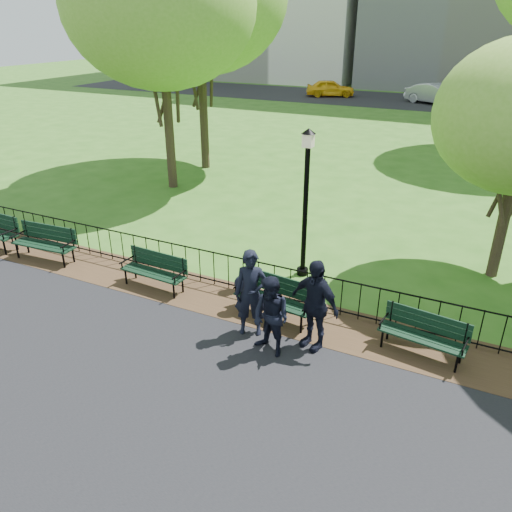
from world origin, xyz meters
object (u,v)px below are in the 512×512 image
at_px(tree_near_w, 160,4).
at_px(person_right, 314,304).
at_px(person_left, 251,293).
at_px(person_mid, 271,317).
at_px(lamppost, 306,199).
at_px(park_bench_main, 264,290).
at_px(park_bench_right_a, 424,330).
at_px(taxi, 330,88).
at_px(park_bench_left_b, 46,239).
at_px(sedan_silver, 435,94).
at_px(park_bench_left_a, 155,267).

bearing_deg(tree_near_w, person_right, -41.36).
height_order(person_left, person_mid, person_left).
bearing_deg(person_right, lamppost, 134.67).
relative_size(park_bench_main, park_bench_right_a, 1.11).
xyz_separation_m(park_bench_main, person_left, (0.08, -0.76, 0.32)).
bearing_deg(tree_near_w, park_bench_right_a, -32.88).
bearing_deg(taxi, tree_near_w, 162.38).
bearing_deg(park_bench_left_b, lamppost, 14.57).
height_order(person_mid, person_right, person_right).
relative_size(park_bench_main, sedan_silver, 0.41).
bearing_deg(lamppost, park_bench_left_b, -161.43).
xyz_separation_m(tree_near_w, person_mid, (7.88, -8.09, -5.53)).
bearing_deg(park_bench_right_a, park_bench_left_a, -171.57).
relative_size(tree_near_w, sedan_silver, 2.02).
height_order(park_bench_left_a, tree_near_w, tree_near_w).
bearing_deg(sedan_silver, person_mid, -155.15).
relative_size(park_bench_left_a, person_mid, 1.05).
relative_size(lamppost, person_right, 1.96).
distance_m(person_mid, taxi, 36.16).
xyz_separation_m(person_mid, sedan_silver, (-1.88, 34.25, -0.07)).
bearing_deg(park_bench_right_a, lamppost, 155.19).
bearing_deg(sedan_silver, tree_near_w, -171.22).
relative_size(park_bench_main, person_right, 0.99).
bearing_deg(person_mid, lamppost, 118.66).
distance_m(park_bench_left_a, tree_near_w, 9.98).
xyz_separation_m(park_bench_left_b, person_mid, (7.18, -1.19, 0.23)).
bearing_deg(person_right, park_bench_left_b, -164.70).
distance_m(park_bench_left_b, person_right, 7.86).
xyz_separation_m(park_bench_left_a, park_bench_right_a, (6.24, 0.09, -0.02)).
xyz_separation_m(park_bench_left_b, tree_near_w, (-0.70, 6.90, 5.76)).
distance_m(tree_near_w, person_left, 11.83).
relative_size(park_bench_right_a, taxi, 0.42).
relative_size(park_bench_main, person_mid, 1.15).
distance_m(park_bench_main, person_right, 1.55).
bearing_deg(sedan_silver, park_bench_left_b, -167.40).
xyz_separation_m(park_bench_main, lamppost, (0.08, 2.17, 1.40)).
distance_m(park_bench_left_b, sedan_silver, 33.48).
bearing_deg(park_bench_left_a, lamppost, 39.60).
distance_m(taxi, sedan_silver, 8.49).
height_order(park_bench_right_a, tree_near_w, tree_near_w).
bearing_deg(person_left, park_bench_main, 75.29).
relative_size(park_bench_right_a, person_right, 0.90).
bearing_deg(person_mid, park_bench_main, 138.80).
distance_m(park_bench_left_b, person_left, 6.58).
xyz_separation_m(park_bench_left_b, park_bench_right_a, (9.83, 0.09, -0.06)).
relative_size(park_bench_left_a, park_bench_left_b, 0.92).
xyz_separation_m(tree_near_w, person_left, (7.23, -7.64, -5.42)).
relative_size(person_mid, person_right, 0.86).
height_order(lamppost, person_right, lamppost).
xyz_separation_m(park_bench_left_b, sedan_silver, (5.30, 33.06, 0.17)).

